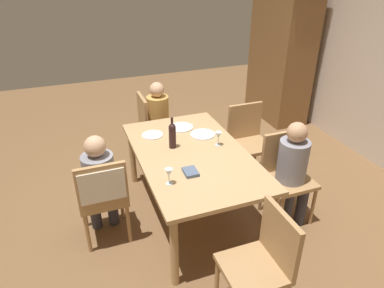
% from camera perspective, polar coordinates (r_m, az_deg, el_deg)
% --- Properties ---
extents(ground_plane, '(10.00, 10.00, 0.00)m').
position_cam_1_polar(ground_plane, '(3.88, 0.00, -11.15)').
color(ground_plane, brown).
extents(armoire_cabinet, '(1.18, 0.62, 2.18)m').
position_cam_1_polar(armoire_cabinet, '(5.99, 14.38, 14.32)').
color(armoire_cabinet, brown).
rests_on(armoire_cabinet, ground_plane).
extents(dining_table, '(1.78, 1.06, 0.75)m').
position_cam_1_polar(dining_table, '(3.49, 0.00, -2.59)').
color(dining_table, tan).
rests_on(dining_table, ground_plane).
extents(chair_near, '(0.46, 0.44, 0.92)m').
position_cam_1_polar(chair_near, '(3.27, -14.41, -7.62)').
color(chair_near, '#A87F51').
rests_on(chair_near, ground_plane).
extents(chair_far_right, '(0.44, 0.44, 0.92)m').
position_cam_1_polar(chair_far_right, '(3.71, 15.03, -4.17)').
color(chair_far_right, '#A87F51').
rests_on(chair_far_right, ground_plane).
extents(chair_left_end, '(0.44, 0.44, 0.92)m').
position_cam_1_polar(chair_left_end, '(4.61, -6.54, 3.37)').
color(chair_left_end, '#A87F51').
rests_on(chair_left_end, ground_plane).
extents(chair_right_end, '(0.44, 0.44, 0.92)m').
position_cam_1_polar(chair_right_end, '(2.72, 11.68, -17.85)').
color(chair_right_end, '#A87F51').
rests_on(chair_right_end, ground_plane).
extents(chair_far_left, '(0.44, 0.44, 0.92)m').
position_cam_1_polar(chair_far_left, '(4.29, 9.14, 1.17)').
color(chair_far_left, '#A87F51').
rests_on(chair_far_left, ground_plane).
extents(person_woman_host, '(0.33, 0.29, 1.10)m').
position_cam_1_polar(person_woman_host, '(3.37, -14.83, -5.59)').
color(person_woman_host, '#33333D').
rests_on(person_woman_host, ground_plane).
extents(person_man_bearded, '(0.34, 0.29, 1.11)m').
position_cam_1_polar(person_man_bearded, '(3.58, 16.24, -3.58)').
color(person_man_bearded, '#33333D').
rests_on(person_man_bearded, ground_plane).
extents(person_man_guest, '(0.28, 0.33, 1.08)m').
position_cam_1_polar(person_man_guest, '(4.59, -5.25, 4.69)').
color(person_man_guest, '#33333D').
rests_on(person_man_guest, ground_plane).
extents(wine_bottle_tall_green, '(0.07, 0.07, 0.33)m').
position_cam_1_polar(wine_bottle_tall_green, '(3.49, -3.23, 1.52)').
color(wine_bottle_tall_green, black).
rests_on(wine_bottle_tall_green, dining_table).
extents(wine_glass_near_left, '(0.07, 0.07, 0.15)m').
position_cam_1_polar(wine_glass_near_left, '(3.55, 4.32, 1.34)').
color(wine_glass_near_left, silver).
rests_on(wine_glass_near_left, dining_table).
extents(wine_glass_centre, '(0.07, 0.07, 0.15)m').
position_cam_1_polar(wine_glass_centre, '(2.95, -3.81, -4.80)').
color(wine_glass_centre, silver).
rests_on(wine_glass_centre, dining_table).
extents(dinner_plate_host, '(0.27, 0.27, 0.01)m').
position_cam_1_polar(dinner_plate_host, '(3.79, 1.78, 1.59)').
color(dinner_plate_host, white).
rests_on(dinner_plate_host, dining_table).
extents(dinner_plate_guest_left, '(0.27, 0.27, 0.01)m').
position_cam_1_polar(dinner_plate_guest_left, '(3.95, -1.76, 2.76)').
color(dinner_plate_guest_left, white).
rests_on(dinner_plate_guest_left, dining_table).
extents(dinner_plate_guest_right, '(0.23, 0.23, 0.01)m').
position_cam_1_polar(dinner_plate_guest_right, '(3.80, -6.46, 1.48)').
color(dinner_plate_guest_right, white).
rests_on(dinner_plate_guest_right, dining_table).
extents(folded_napkin, '(0.16, 0.12, 0.03)m').
position_cam_1_polar(folded_napkin, '(3.13, -0.24, -4.58)').
color(folded_napkin, '#4C5B75').
rests_on(folded_napkin, dining_table).
extents(handbag, '(0.17, 0.30, 0.22)m').
position_cam_1_polar(handbag, '(4.19, 11.56, -6.59)').
color(handbag, brown).
rests_on(handbag, ground_plane).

